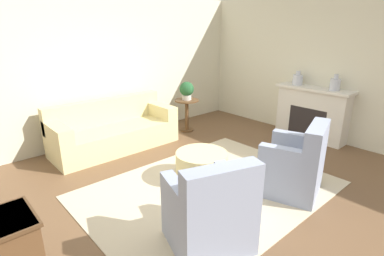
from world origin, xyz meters
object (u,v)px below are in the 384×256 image
object	(u,v)px
armchair_right	(296,166)
vase_mantel_far	(335,84)
vase_mantel_near	(298,79)
side_table	(187,110)
armchair_left	(210,214)
ottoman_table	(202,162)
couch	(114,131)
potted_plant_on_side_table	(187,90)

from	to	relation	value
armchair_right	vase_mantel_far	bearing A→B (deg)	14.23
vase_mantel_near	side_table	bearing A→B (deg)	133.46
armchair_left	side_table	bearing A→B (deg)	52.84
ottoman_table	armchair_right	bearing A→B (deg)	-57.61
couch	armchair_left	size ratio (longest dim) A/B	2.28
armchair_left	ottoman_table	bearing A→B (deg)	50.01
couch	ottoman_table	bearing A→B (deg)	-80.14
potted_plant_on_side_table	side_table	bearing A→B (deg)	0.00
couch	side_table	bearing A→B (deg)	-5.64
couch	vase_mantel_far	world-z (taller)	vase_mantel_far
armchair_left	side_table	size ratio (longest dim) A/B	1.43
ottoman_table	side_table	size ratio (longest dim) A/B	1.09
vase_mantel_near	potted_plant_on_side_table	size ratio (longest dim) A/B	0.73
vase_mantel_near	potted_plant_on_side_table	world-z (taller)	vase_mantel_near
armchair_left	ottoman_table	size ratio (longest dim) A/B	1.31
armchair_right	ottoman_table	distance (m)	1.32
armchair_left	couch	bearing A→B (deg)	79.47
armchair_left	potted_plant_on_side_table	distance (m)	3.76
armchair_right	side_table	bearing A→B (deg)	78.38
vase_mantel_near	vase_mantel_far	bearing A→B (deg)	-90.00
vase_mantel_far	side_table	bearing A→B (deg)	123.00
couch	side_table	xyz separation A→B (m)	(1.67, -0.16, 0.15)
ottoman_table	vase_mantel_far	xyz separation A→B (m)	(2.88, -0.56, 0.89)
vase_mantel_far	potted_plant_on_side_table	size ratio (longest dim) A/B	0.77
vase_mantel_near	vase_mantel_far	distance (m)	0.76
armchair_left	vase_mantel_far	world-z (taller)	vase_mantel_far
armchair_left	armchair_right	xyz separation A→B (m)	(1.64, 0.00, 0.00)
vase_mantel_far	armchair_left	bearing A→B (deg)	-171.76
vase_mantel_near	armchair_left	bearing A→B (deg)	-161.02
side_table	vase_mantel_far	distance (m)	2.96
ottoman_table	side_table	bearing A→B (deg)	54.64
vase_mantel_far	potted_plant_on_side_table	world-z (taller)	vase_mantel_far
ottoman_table	vase_mantel_near	xyz separation A→B (m)	(2.88, 0.20, 0.89)
vase_mantel_far	couch	bearing A→B (deg)	141.43
ottoman_table	vase_mantel_far	size ratio (longest dim) A/B	2.56
ottoman_table	vase_mantel_far	distance (m)	3.07
side_table	potted_plant_on_side_table	xyz separation A→B (m)	(-0.00, 0.00, 0.44)
vase_mantel_far	ottoman_table	bearing A→B (deg)	169.01
armchair_right	vase_mantel_far	world-z (taller)	vase_mantel_far
armchair_left	side_table	world-z (taller)	armchair_left
armchair_left	armchair_right	distance (m)	1.64
side_table	vase_mantel_far	bearing A→B (deg)	-57.00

